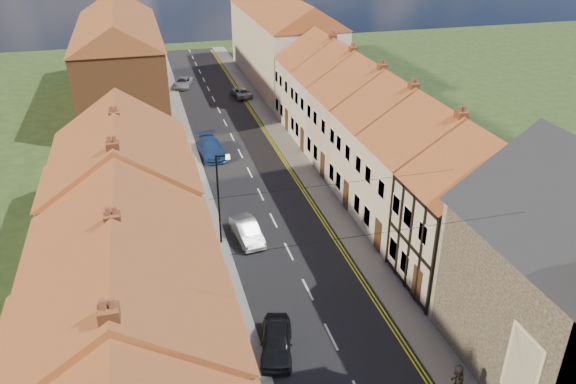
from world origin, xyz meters
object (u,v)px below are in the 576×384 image
at_px(lamppost, 220,194).
at_px(pedestrian_right, 455,384).
at_px(pedestrian_left, 234,362).
at_px(car_far, 211,148).
at_px(car_near, 276,341).
at_px(car_mid, 247,231).
at_px(car_distant, 183,83).
at_px(car_distant_b, 241,92).

relative_size(lamppost, pedestrian_right, 3.13).
xyz_separation_m(lamppost, pedestrian_left, (-1.29, -11.42, -2.57)).
distance_m(car_far, pedestrian_right, 30.17).
bearing_deg(car_near, car_far, 103.94).
bearing_deg(car_mid, lamppost, 176.88).
height_order(lamppost, car_distant, lamppost).
bearing_deg(car_far, pedestrian_left, -99.98).
bearing_deg(pedestrian_right, car_distant, -97.36).
xyz_separation_m(car_far, pedestrian_left, (-2.62, -25.69, 0.27)).
bearing_deg(car_distant, lamppost, -75.38).
relative_size(lamppost, car_far, 1.24).
xyz_separation_m(lamppost, car_mid, (1.59, 0.10, -2.90)).
xyz_separation_m(lamppost, car_far, (1.33, 14.28, -2.84)).
relative_size(car_near, car_far, 0.77).
bearing_deg(car_mid, car_near, -100.17).
distance_m(lamppost, pedestrian_left, 11.78).
bearing_deg(pedestrian_right, car_mid, -83.56).
xyz_separation_m(car_near, car_distant_b, (6.07, 40.28, -0.09)).
relative_size(car_distant, pedestrian_left, 2.41).
bearing_deg(car_near, car_distant, 104.74).
height_order(car_far, pedestrian_left, pedestrian_left).
height_order(car_near, car_distant, car_near).
bearing_deg(car_near, lamppost, 110.08).
height_order(lamppost, car_distant_b, lamppost).
bearing_deg(pedestrian_left, car_distant, 97.18).
distance_m(car_mid, car_distant, 35.34).
relative_size(car_mid, car_distant, 0.94).
bearing_deg(car_near, car_distant_b, 96.28).
relative_size(car_mid, pedestrian_left, 2.27).
distance_m(lamppost, car_near, 10.73).
bearing_deg(pedestrian_left, car_distant_b, 88.68).
bearing_deg(pedestrian_left, pedestrian_right, -13.51).
relative_size(car_mid, car_far, 0.80).
xyz_separation_m(lamppost, car_near, (0.94, -10.28, -2.91)).
bearing_deg(car_distant_b, pedestrian_left, 75.11).
bearing_deg(car_distant, car_near, -73.82).
xyz_separation_m(car_far, pedestrian_right, (6.18, -29.53, 0.38)).
bearing_deg(car_far, pedestrian_right, -82.34).
distance_m(lamppost, car_distant_b, 30.95).
bearing_deg(car_mid, pedestrian_left, -110.63).
xyz_separation_m(lamppost, car_distant, (1.03, 35.44, -2.97)).
bearing_deg(car_distant, car_far, -72.90).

